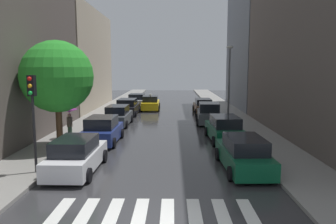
{
  "coord_description": "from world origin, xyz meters",
  "views": [
    {
      "loc": [
        0.62,
        -8.92,
        4.77
      ],
      "look_at": [
        0.26,
        15.94,
        1.37
      ],
      "focal_mm": 34.8,
      "sensor_mm": 36.0,
      "label": 1
    }
  ],
  "objects_px": {
    "pedestrian_near_tree": "(69,117)",
    "parked_car_left_third": "(118,116)",
    "parked_car_right_nearest": "(244,154)",
    "taxi_midroad": "(151,103)",
    "parked_car_left_fifth": "(137,101)",
    "parked_car_left_fourth": "(128,107)",
    "traffic_light_left_corner": "(32,102)",
    "street_tree_left": "(57,77)",
    "parked_car_right_third": "(209,114)",
    "parked_car_left_nearest": "(76,156)",
    "parked_car_right_fourth": "(203,106)",
    "parked_car_left_second": "(103,131)",
    "lamp_post_right": "(229,77)",
    "parked_car_right_second": "(224,129)"
  },
  "relations": [
    {
      "from": "parked_car_right_nearest",
      "to": "lamp_post_right",
      "type": "distance_m",
      "value": 14.24
    },
    {
      "from": "parked_car_left_second",
      "to": "traffic_light_left_corner",
      "type": "relative_size",
      "value": 1.01
    },
    {
      "from": "parked_car_left_second",
      "to": "parked_car_left_fourth",
      "type": "relative_size",
      "value": 0.91
    },
    {
      "from": "parked_car_left_fourth",
      "to": "parked_car_right_nearest",
      "type": "bearing_deg",
      "value": -154.77
    },
    {
      "from": "parked_car_right_fourth",
      "to": "taxi_midroad",
      "type": "distance_m",
      "value": 6.29
    },
    {
      "from": "parked_car_right_third",
      "to": "street_tree_left",
      "type": "height_order",
      "value": "street_tree_left"
    },
    {
      "from": "parked_car_left_third",
      "to": "pedestrian_near_tree",
      "type": "bearing_deg",
      "value": 160.17
    },
    {
      "from": "parked_car_left_nearest",
      "to": "pedestrian_near_tree",
      "type": "height_order",
      "value": "pedestrian_near_tree"
    },
    {
      "from": "parked_car_right_nearest",
      "to": "pedestrian_near_tree",
      "type": "bearing_deg",
      "value": 56.92
    },
    {
      "from": "pedestrian_near_tree",
      "to": "parked_car_right_third",
      "type": "bearing_deg",
      "value": -44.4
    },
    {
      "from": "parked_car_left_fifth",
      "to": "street_tree_left",
      "type": "height_order",
      "value": "street_tree_left"
    },
    {
      "from": "parked_car_left_nearest",
      "to": "parked_car_right_second",
      "type": "distance_m",
      "value": 10.11
    },
    {
      "from": "street_tree_left",
      "to": "parked_car_left_fourth",
      "type": "bearing_deg",
      "value": 82.01
    },
    {
      "from": "parked_car_left_third",
      "to": "parked_car_right_second",
      "type": "xyz_separation_m",
      "value": [
        7.92,
        -5.75,
        0.0
      ]
    },
    {
      "from": "parked_car_left_third",
      "to": "parked_car_left_fourth",
      "type": "distance_m",
      "value": 6.05
    },
    {
      "from": "pedestrian_near_tree",
      "to": "lamp_post_right",
      "type": "xyz_separation_m",
      "value": [
        11.69,
        7.73,
        2.34
      ]
    },
    {
      "from": "parked_car_right_fourth",
      "to": "lamp_post_right",
      "type": "xyz_separation_m",
      "value": [
        1.73,
        -5.36,
        3.19
      ]
    },
    {
      "from": "parked_car_left_third",
      "to": "pedestrian_near_tree",
      "type": "relative_size",
      "value": 2.35
    },
    {
      "from": "parked_car_left_nearest",
      "to": "parked_car_left_fifth",
      "type": "bearing_deg",
      "value": 0.67
    },
    {
      "from": "parked_car_right_second",
      "to": "parked_car_right_fourth",
      "type": "height_order",
      "value": "parked_car_right_second"
    },
    {
      "from": "parked_car_right_fourth",
      "to": "parked_car_left_nearest",
      "type": "bearing_deg",
      "value": 158.07
    },
    {
      "from": "parked_car_left_fifth",
      "to": "parked_car_right_third",
      "type": "bearing_deg",
      "value": -147.53
    },
    {
      "from": "parked_car_right_second",
      "to": "pedestrian_near_tree",
      "type": "xyz_separation_m",
      "value": [
        -10.13,
        0.03,
        0.8
      ]
    },
    {
      "from": "parked_car_left_fourth",
      "to": "traffic_light_left_corner",
      "type": "height_order",
      "value": "traffic_light_left_corner"
    },
    {
      "from": "parked_car_right_fourth",
      "to": "street_tree_left",
      "type": "distance_m",
      "value": 18.7
    },
    {
      "from": "parked_car_right_nearest",
      "to": "taxi_midroad",
      "type": "distance_m",
      "value": 22.58
    },
    {
      "from": "parked_car_left_third",
      "to": "street_tree_left",
      "type": "relative_size",
      "value": 0.73
    },
    {
      "from": "street_tree_left",
      "to": "lamp_post_right",
      "type": "relative_size",
      "value": 0.95
    },
    {
      "from": "parked_car_left_fourth",
      "to": "parked_car_right_third",
      "type": "relative_size",
      "value": 1.11
    },
    {
      "from": "parked_car_left_third",
      "to": "traffic_light_left_corner",
      "type": "xyz_separation_m",
      "value": [
        -1.53,
        -12.74,
        2.51
      ]
    },
    {
      "from": "parked_car_left_fifth",
      "to": "taxi_midroad",
      "type": "xyz_separation_m",
      "value": [
        1.85,
        -2.83,
        0.01
      ]
    },
    {
      "from": "parked_car_left_third",
      "to": "taxi_midroad",
      "type": "bearing_deg",
      "value": -10.14
    },
    {
      "from": "parked_car_right_third",
      "to": "street_tree_left",
      "type": "xyz_separation_m",
      "value": [
        -9.65,
        -9.06,
        3.42
      ]
    },
    {
      "from": "parked_car_left_nearest",
      "to": "lamp_post_right",
      "type": "bearing_deg",
      "value": -32.58
    },
    {
      "from": "parked_car_left_second",
      "to": "street_tree_left",
      "type": "height_order",
      "value": "street_tree_left"
    },
    {
      "from": "parked_car_left_nearest",
      "to": "parked_car_left_third",
      "type": "xyz_separation_m",
      "value": [
        -0.13,
        12.19,
        0.02
      ]
    },
    {
      "from": "pedestrian_near_tree",
      "to": "parked_car_left_third",
      "type": "bearing_deg",
      "value": -9.41
    },
    {
      "from": "parked_car_left_fifth",
      "to": "taxi_midroad",
      "type": "height_order",
      "value": "taxi_midroad"
    },
    {
      "from": "parked_car_left_third",
      "to": "taxi_midroad",
      "type": "xyz_separation_m",
      "value": [
        2.03,
        10.02,
        -0.01
      ]
    },
    {
      "from": "parked_car_left_nearest",
      "to": "pedestrian_near_tree",
      "type": "bearing_deg",
      "value": 20.69
    },
    {
      "from": "lamp_post_right",
      "to": "parked_car_left_fourth",
      "type": "bearing_deg",
      "value": 156.94
    },
    {
      "from": "parked_car_left_fifth",
      "to": "taxi_midroad",
      "type": "distance_m",
      "value": 3.38
    },
    {
      "from": "traffic_light_left_corner",
      "to": "parked_car_left_fifth",
      "type": "bearing_deg",
      "value": 86.18
    },
    {
      "from": "parked_car_right_fourth",
      "to": "traffic_light_left_corner",
      "type": "height_order",
      "value": "traffic_light_left_corner"
    },
    {
      "from": "parked_car_right_third",
      "to": "taxi_midroad",
      "type": "distance_m",
      "value": 10.72
    },
    {
      "from": "parked_car_right_second",
      "to": "street_tree_left",
      "type": "relative_size",
      "value": 0.78
    },
    {
      "from": "parked_car_right_third",
      "to": "pedestrian_near_tree",
      "type": "distance_m",
      "value": 11.87
    },
    {
      "from": "taxi_midroad",
      "to": "parked_car_left_second",
      "type": "bearing_deg",
      "value": 172.48
    },
    {
      "from": "parked_car_right_third",
      "to": "parked_car_right_fourth",
      "type": "height_order",
      "value": "parked_car_right_third"
    },
    {
      "from": "parked_car_left_fifth",
      "to": "parked_car_right_fourth",
      "type": "height_order",
      "value": "parked_car_left_fifth"
    }
  ]
}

